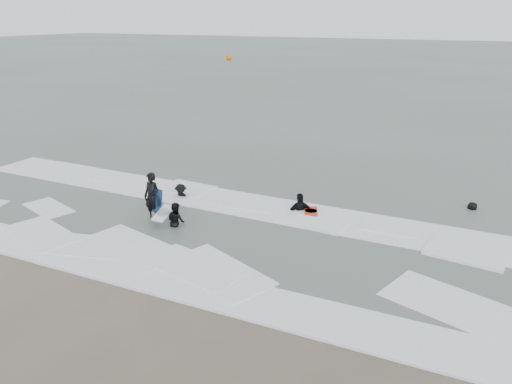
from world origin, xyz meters
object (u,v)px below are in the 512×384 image
at_px(surfer_right_near, 300,211).
at_px(buoy, 229,58).
at_px(surfer_centre, 154,220).
at_px(surfer_breaker, 181,198).
at_px(surfer_wading, 176,226).
at_px(surfer_right_far, 472,210).

xyz_separation_m(surfer_right_near, buoy, (-37.52, 61.96, 0.42)).
relative_size(surfer_centre, buoy, 1.18).
xyz_separation_m(surfer_breaker, buoy, (-32.24, 62.79, 0.42)).
bearing_deg(surfer_breaker, surfer_right_near, 7.95).
xyz_separation_m(surfer_wading, surfer_right_far, (10.02, 6.73, 0.00)).
height_order(surfer_wading, surfer_breaker, surfer_wading).
bearing_deg(surfer_wading, surfer_right_far, -125.04).
relative_size(surfer_centre, surfer_right_far, 1.31).
bearing_deg(surfer_right_near, surfer_right_far, 169.87).
distance_m(surfer_wading, surfer_right_near, 5.09).
height_order(surfer_centre, surfer_breaker, surfer_centre).
height_order(surfer_breaker, surfer_right_near, surfer_right_near).
bearing_deg(surfer_centre, surfer_wading, -4.10).
xyz_separation_m(surfer_centre, surfer_breaker, (-0.43, 2.54, 0.00)).
bearing_deg(surfer_breaker, surfer_centre, -81.38).
bearing_deg(surfer_right_near, surfer_wading, 6.54).
xyz_separation_m(surfer_centre, surfer_wading, (1.17, -0.14, 0.00)).
bearing_deg(surfer_right_far, surfer_wading, -20.51).
distance_m(surfer_centre, surfer_wading, 1.18).
relative_size(surfer_centre, surfer_breaker, 1.31).
distance_m(surfer_breaker, surfer_right_far, 12.30).
relative_size(surfer_breaker, surfer_right_near, 0.77).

